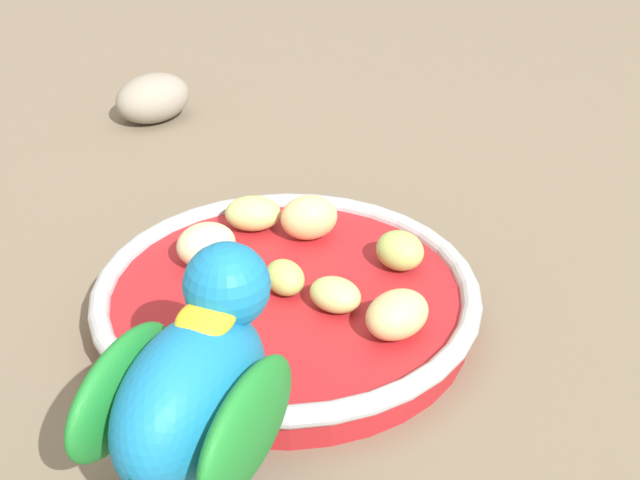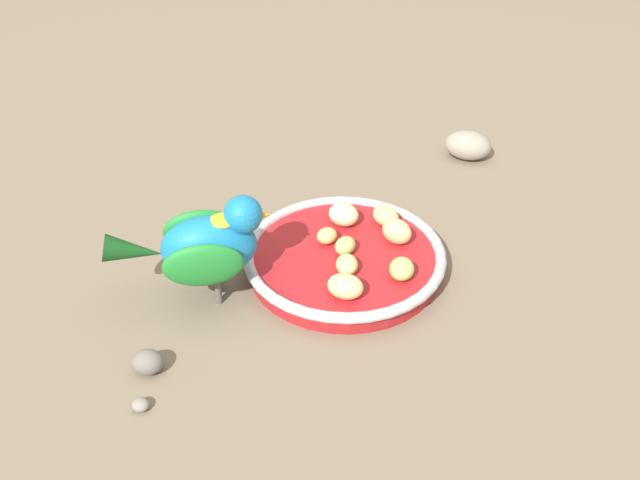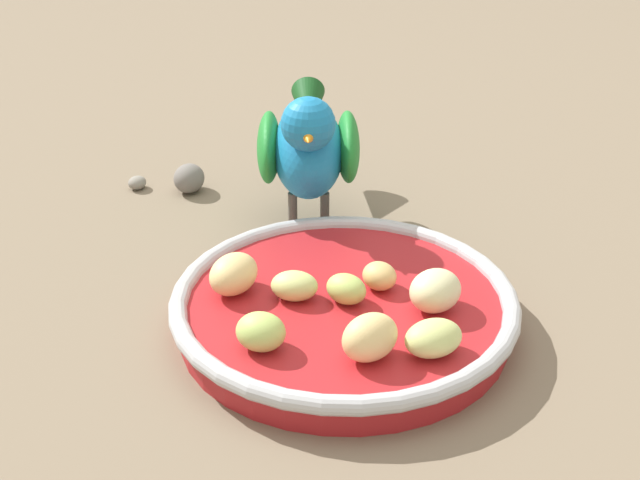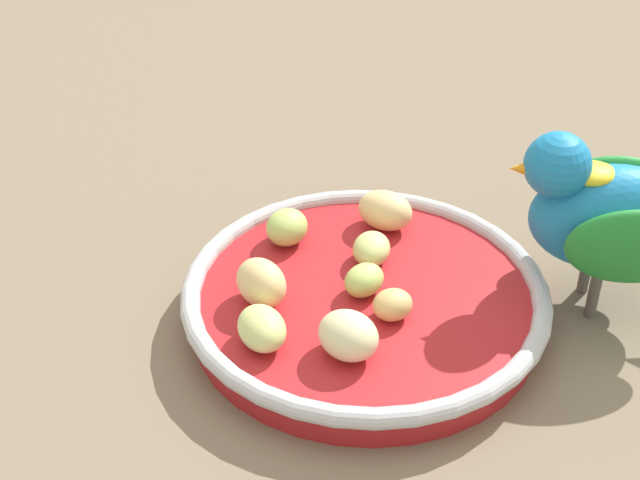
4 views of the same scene
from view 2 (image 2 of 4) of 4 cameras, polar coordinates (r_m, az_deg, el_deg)
name	(u,v)px [view 2 (image 2 of 4)]	position (r m, az deg, el deg)	size (l,w,h in m)	color
ground_plane	(332,280)	(0.82, 0.98, -3.22)	(4.00, 4.00, 0.00)	#756651
feeding_bowl	(344,258)	(0.82, 1.97, -1.48)	(0.24, 0.24, 0.03)	#AD1E23
apple_piece_0	(397,231)	(0.83, 6.22, 0.70)	(0.04, 0.03, 0.03)	#E5C67F
apple_piece_1	(345,246)	(0.81, 2.05, -0.47)	(0.03, 0.02, 0.02)	#B2CC66
apple_piece_2	(327,236)	(0.83, 0.56, 0.34)	(0.03, 0.02, 0.02)	tan
apple_piece_3	(345,286)	(0.75, 2.06, -3.76)	(0.04, 0.03, 0.03)	#E5C67F
apple_piece_4	(343,214)	(0.86, 1.85, 2.08)	(0.04, 0.03, 0.03)	beige
apple_piece_5	(347,265)	(0.78, 2.18, -1.99)	(0.03, 0.02, 0.02)	#C6D17A
apple_piece_6	(386,216)	(0.86, 5.32, 1.96)	(0.04, 0.03, 0.02)	#C6D17A
apple_piece_7	(402,269)	(0.78, 6.62, -2.33)	(0.03, 0.03, 0.02)	#B2CC66
parrot	(206,244)	(0.76, -9.21, -0.29)	(0.11, 0.18, 0.13)	#59544C
rock_large	(468,145)	(1.06, 11.86, 7.50)	(0.07, 0.05, 0.04)	gray
pebble_0	(148,362)	(0.72, -13.72, -9.55)	(0.03, 0.03, 0.03)	slate
pebble_1	(141,405)	(0.69, -14.29, -12.77)	(0.02, 0.02, 0.01)	gray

